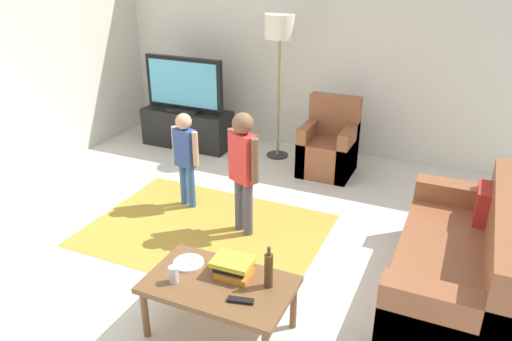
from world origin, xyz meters
TOP-DOWN VIEW (x-y plane):
  - ground at (0.00, 0.00)m, footprint 7.80×7.80m
  - wall_back at (0.00, 3.00)m, footprint 6.00×0.12m
  - area_rug at (-0.46, 0.44)m, footprint 2.20×1.60m
  - tv_stand at (-1.78, 2.30)m, footprint 1.20×0.44m
  - tv at (-1.78, 2.28)m, footprint 1.10×0.28m
  - couch at (1.82, 0.37)m, footprint 0.80×1.80m
  - armchair at (0.21, 2.26)m, footprint 0.60×0.60m
  - floor_lamp at (-0.53, 2.45)m, footprint 0.36×0.36m
  - child_near_tv at (-0.87, 0.81)m, footprint 0.33×0.16m
  - child_center at (-0.12, 0.58)m, footprint 0.37×0.23m
  - coffee_table at (0.32, -0.71)m, footprint 1.00×0.60m
  - book_stack at (0.36, -0.59)m, footprint 0.28×0.21m
  - bottle at (0.64, -0.61)m, footprint 0.06×0.06m
  - tv_remote at (0.54, -0.83)m, footprint 0.18×0.09m
  - soda_can at (0.04, -0.83)m, footprint 0.07×0.07m
  - plate at (0.02, -0.61)m, footprint 0.22×0.22m

SIDE VIEW (x-z plane):
  - ground at x=0.00m, z-range 0.00..0.00m
  - area_rug at x=-0.46m, z-range 0.00..0.01m
  - tv_stand at x=-1.78m, z-range -0.01..0.49m
  - couch at x=1.82m, z-range -0.14..0.72m
  - armchair at x=0.21m, z-range -0.15..0.75m
  - coffee_table at x=0.32m, z-range 0.16..0.58m
  - plate at x=0.02m, z-range 0.42..0.44m
  - tv_remote at x=0.54m, z-range 0.42..0.44m
  - soda_can at x=0.04m, z-range 0.42..0.54m
  - book_stack at x=0.36m, z-range 0.42..0.54m
  - bottle at x=0.64m, z-range 0.40..0.70m
  - child_near_tv at x=-0.87m, z-range 0.10..1.11m
  - child_center at x=-0.12m, z-range 0.12..1.30m
  - tv at x=-1.78m, z-range 0.49..1.20m
  - wall_back at x=0.00m, z-range 0.00..2.70m
  - floor_lamp at x=-0.53m, z-range 0.65..2.43m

